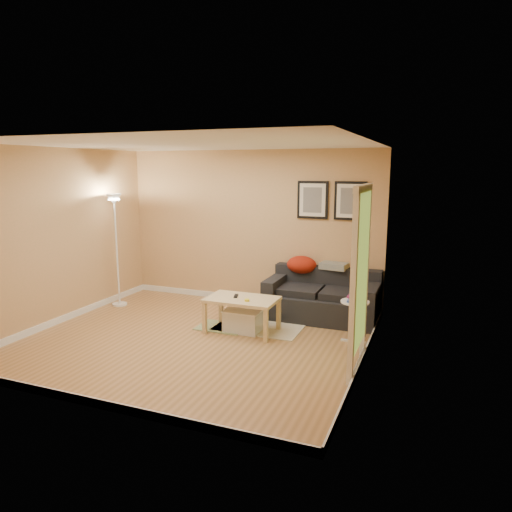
{
  "coord_description": "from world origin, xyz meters",
  "views": [
    {
      "loc": [
        3.0,
        -5.36,
        2.31
      ],
      "look_at": [
        0.55,
        0.85,
        1.05
      ],
      "focal_mm": 33.0,
      "sensor_mm": 36.0,
      "label": 1
    }
  ],
  "objects_px": {
    "sofa": "(322,295)",
    "storage_bin": "(243,320)",
    "book_stack": "(356,298)",
    "floor_lamp": "(117,253)",
    "coffee_table": "(242,315)",
    "side_table": "(354,322)"
  },
  "relations": [
    {
      "from": "side_table",
      "to": "floor_lamp",
      "type": "bearing_deg",
      "value": 175.94
    },
    {
      "from": "storage_bin",
      "to": "coffee_table",
      "type": "bearing_deg",
      "value": -101.82
    },
    {
      "from": "coffee_table",
      "to": "floor_lamp",
      "type": "relative_size",
      "value": 0.53
    },
    {
      "from": "storage_bin",
      "to": "sofa",
      "type": "bearing_deg",
      "value": 47.08
    },
    {
      "from": "sofa",
      "to": "floor_lamp",
      "type": "height_order",
      "value": "floor_lamp"
    },
    {
      "from": "book_stack",
      "to": "coffee_table",
      "type": "bearing_deg",
      "value": 174.69
    },
    {
      "from": "book_stack",
      "to": "storage_bin",
      "type": "bearing_deg",
      "value": 173.65
    },
    {
      "from": "storage_bin",
      "to": "floor_lamp",
      "type": "bearing_deg",
      "value": 170.33
    },
    {
      "from": "sofa",
      "to": "coffee_table",
      "type": "height_order",
      "value": "sofa"
    },
    {
      "from": "sofa",
      "to": "storage_bin",
      "type": "bearing_deg",
      "value": -132.92
    },
    {
      "from": "side_table",
      "to": "book_stack",
      "type": "relative_size",
      "value": 2.23
    },
    {
      "from": "storage_bin",
      "to": "floor_lamp",
      "type": "height_order",
      "value": "floor_lamp"
    },
    {
      "from": "coffee_table",
      "to": "side_table",
      "type": "xyz_separation_m",
      "value": [
        1.56,
        0.17,
        0.04
      ]
    },
    {
      "from": "book_stack",
      "to": "side_table",
      "type": "bearing_deg",
      "value": -150.11
    },
    {
      "from": "sofa",
      "to": "coffee_table",
      "type": "relative_size",
      "value": 1.71
    },
    {
      "from": "storage_bin",
      "to": "side_table",
      "type": "distance_m",
      "value": 1.56
    },
    {
      "from": "storage_bin",
      "to": "floor_lamp",
      "type": "xyz_separation_m",
      "value": [
        -2.47,
        0.42,
        0.74
      ]
    },
    {
      "from": "storage_bin",
      "to": "book_stack",
      "type": "distance_m",
      "value": 1.63
    },
    {
      "from": "book_stack",
      "to": "floor_lamp",
      "type": "relative_size",
      "value": 0.14
    },
    {
      "from": "coffee_table",
      "to": "storage_bin",
      "type": "xyz_separation_m",
      "value": [
        0.01,
        0.03,
        -0.09
      ]
    },
    {
      "from": "sofa",
      "to": "storage_bin",
      "type": "height_order",
      "value": "sofa"
    },
    {
      "from": "coffee_table",
      "to": "floor_lamp",
      "type": "bearing_deg",
      "value": 159.08
    }
  ]
}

